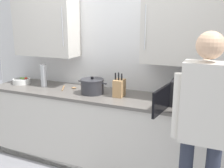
{
  "coord_description": "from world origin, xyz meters",
  "views": [
    {
      "loc": [
        1.28,
        -1.72,
        1.81
      ],
      "look_at": [
        0.15,
        0.88,
        1.1
      ],
      "focal_mm": 40.69,
      "sensor_mm": 36.0,
      "label": 1
    }
  ],
  "objects_px": {
    "stock_pot": "(92,86)",
    "wooden_spoon": "(69,88)",
    "knife_block": "(119,88)",
    "person_figure": "(202,124)",
    "microwave_oven": "(198,93)",
    "thermos_flask": "(44,76)",
    "fruit_bowl": "(22,81)"
  },
  "relations": [
    {
      "from": "microwave_oven",
      "to": "knife_block",
      "type": "relative_size",
      "value": 2.88
    },
    {
      "from": "stock_pot",
      "to": "knife_block",
      "type": "relative_size",
      "value": 1.31
    },
    {
      "from": "wooden_spoon",
      "to": "person_figure",
      "type": "distance_m",
      "value": 1.87
    },
    {
      "from": "thermos_flask",
      "to": "person_figure",
      "type": "distance_m",
      "value": 2.19
    },
    {
      "from": "microwave_oven",
      "to": "knife_block",
      "type": "height_order",
      "value": "knife_block"
    },
    {
      "from": "person_figure",
      "to": "knife_block",
      "type": "bearing_deg",
      "value": 143.59
    },
    {
      "from": "thermos_flask",
      "to": "knife_block",
      "type": "height_order",
      "value": "thermos_flask"
    },
    {
      "from": "wooden_spoon",
      "to": "knife_block",
      "type": "distance_m",
      "value": 0.74
    },
    {
      "from": "microwave_oven",
      "to": "stock_pot",
      "type": "xyz_separation_m",
      "value": [
        -1.21,
        -0.06,
        -0.04
      ]
    },
    {
      "from": "wooden_spoon",
      "to": "fruit_bowl",
      "type": "distance_m",
      "value": 0.75
    },
    {
      "from": "microwave_oven",
      "to": "wooden_spoon",
      "type": "bearing_deg",
      "value": 179.48
    },
    {
      "from": "wooden_spoon",
      "to": "thermos_flask",
      "type": "bearing_deg",
      "value": -173.76
    },
    {
      "from": "wooden_spoon",
      "to": "person_figure",
      "type": "height_order",
      "value": "person_figure"
    },
    {
      "from": "stock_pot",
      "to": "wooden_spoon",
      "type": "relative_size",
      "value": 1.73
    },
    {
      "from": "stock_pot",
      "to": "fruit_bowl",
      "type": "xyz_separation_m",
      "value": [
        -1.13,
        0.04,
        -0.05
      ]
    },
    {
      "from": "wooden_spoon",
      "to": "knife_block",
      "type": "bearing_deg",
      "value": -4.54
    },
    {
      "from": "microwave_oven",
      "to": "fruit_bowl",
      "type": "relative_size",
      "value": 3.46
    },
    {
      "from": "microwave_oven",
      "to": "thermos_flask",
      "type": "distance_m",
      "value": 1.95
    },
    {
      "from": "stock_pot",
      "to": "thermos_flask",
      "type": "xyz_separation_m",
      "value": [
        -0.75,
        0.03,
        0.06
      ]
    },
    {
      "from": "microwave_oven",
      "to": "person_figure",
      "type": "height_order",
      "value": "person_figure"
    },
    {
      "from": "stock_pot",
      "to": "knife_block",
      "type": "height_order",
      "value": "knife_block"
    },
    {
      "from": "microwave_oven",
      "to": "thermos_flask",
      "type": "xyz_separation_m",
      "value": [
        -1.95,
        -0.02,
        0.02
      ]
    },
    {
      "from": "fruit_bowl",
      "to": "knife_block",
      "type": "bearing_deg",
      "value": -0.96
    },
    {
      "from": "thermos_flask",
      "to": "wooden_spoon",
      "type": "xyz_separation_m",
      "value": [
        0.36,
        0.04,
        -0.14
      ]
    },
    {
      "from": "stock_pot",
      "to": "knife_block",
      "type": "distance_m",
      "value": 0.35
    },
    {
      "from": "microwave_oven",
      "to": "thermos_flask",
      "type": "relative_size",
      "value": 2.78
    },
    {
      "from": "fruit_bowl",
      "to": "person_figure",
      "type": "distance_m",
      "value": 2.56
    },
    {
      "from": "stock_pot",
      "to": "person_figure",
      "type": "height_order",
      "value": "person_figure"
    },
    {
      "from": "stock_pot",
      "to": "microwave_oven",
      "type": "bearing_deg",
      "value": 2.78
    },
    {
      "from": "microwave_oven",
      "to": "fruit_bowl",
      "type": "height_order",
      "value": "microwave_oven"
    },
    {
      "from": "thermos_flask",
      "to": "wooden_spoon",
      "type": "relative_size",
      "value": 1.36
    },
    {
      "from": "stock_pot",
      "to": "wooden_spoon",
      "type": "bearing_deg",
      "value": 169.3
    }
  ]
}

